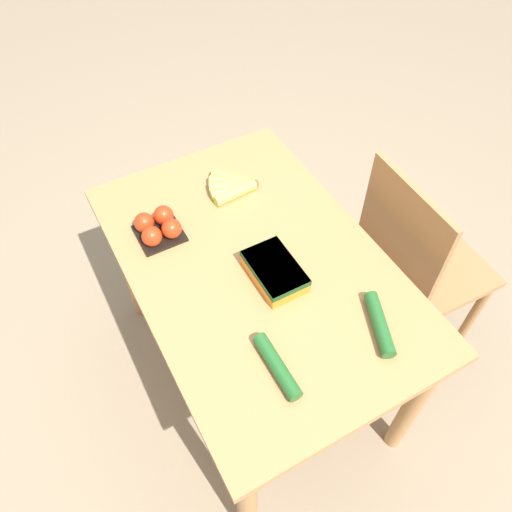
# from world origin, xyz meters

# --- Properties ---
(ground_plane) EXTENTS (12.00, 12.00, 0.00)m
(ground_plane) POSITION_xyz_m (0.00, 0.00, 0.00)
(ground_plane) COLOR gray
(dining_table) EXTENTS (1.15, 0.75, 0.72)m
(dining_table) POSITION_xyz_m (0.00, 0.00, 0.61)
(dining_table) COLOR #B27F4C
(dining_table) RESTS_ON ground_plane
(chair) EXTENTS (0.43, 0.42, 0.91)m
(chair) POSITION_xyz_m (0.12, 0.60, 0.48)
(chair) COLOR #A87547
(chair) RESTS_ON ground_plane
(banana_bunch) EXTENTS (0.17, 0.18, 0.04)m
(banana_bunch) POSITION_xyz_m (-0.32, 0.09, 0.74)
(banana_bunch) COLOR brown
(banana_bunch) RESTS_ON dining_table
(tomato_pack) EXTENTS (0.14, 0.14, 0.07)m
(tomato_pack) POSITION_xyz_m (-0.25, -0.22, 0.76)
(tomato_pack) COLOR black
(tomato_pack) RESTS_ON dining_table
(carrot_bag) EXTENTS (0.20, 0.13, 0.06)m
(carrot_bag) POSITION_xyz_m (0.08, 0.02, 0.76)
(carrot_bag) COLOR orange
(carrot_bag) RESTS_ON dining_table
(cucumber_near) EXTENTS (0.20, 0.11, 0.04)m
(cucumber_near) POSITION_xyz_m (0.37, 0.19, 0.74)
(cucumber_near) COLOR #236028
(cucumber_near) RESTS_ON dining_table
(cucumber_far) EXTENTS (0.20, 0.04, 0.04)m
(cucumber_far) POSITION_xyz_m (0.34, -0.13, 0.74)
(cucumber_far) COLOR #236028
(cucumber_far) RESTS_ON dining_table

